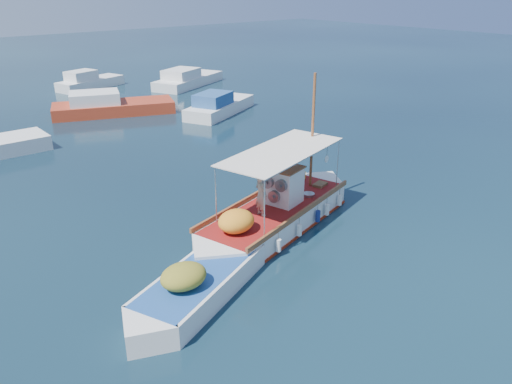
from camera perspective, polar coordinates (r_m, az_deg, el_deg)
ground at (r=19.30m, az=2.62°, el=-3.48°), size 160.00×160.00×0.00m
fishing_caique at (r=18.76m, az=2.23°, el=-2.64°), size 8.84×4.14×5.59m
dinghy at (r=15.05m, az=-6.44°, el=-10.49°), size 6.05×3.50×1.60m
bg_boat_n at (r=36.68m, az=-16.34°, el=9.31°), size 8.60×5.55×1.80m
bg_boat_ne at (r=35.34m, az=-4.29°, el=9.67°), size 6.75×4.74×1.80m
bg_boat_e at (r=45.52m, az=-7.86°, el=12.53°), size 8.01×5.55×1.80m
bg_boat_far_n at (r=46.32m, az=-18.56°, el=11.76°), size 6.17×3.60×1.80m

